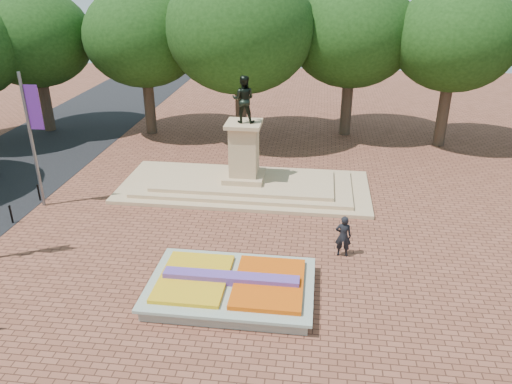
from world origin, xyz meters
TOP-DOWN VIEW (x-y plane):
  - ground at (0.00, 0.00)m, footprint 90.00×90.00m
  - flower_bed at (1.03, -2.00)m, footprint 6.30×4.30m
  - monument at (0.00, 8.00)m, footprint 14.00×6.00m
  - tree_row_back at (2.33, 18.00)m, footprint 44.80×8.80m
  - pedestrian at (5.31, 1.45)m, footprint 0.72×0.50m

SIDE VIEW (x-z plane):
  - ground at x=0.00m, z-range 0.00..0.00m
  - flower_bed at x=1.03m, z-range -0.08..0.83m
  - monument at x=0.00m, z-range -2.32..4.09m
  - pedestrian at x=5.31m, z-range 0.00..1.91m
  - tree_row_back at x=2.33m, z-range 1.46..11.89m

